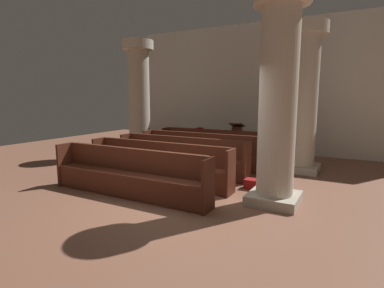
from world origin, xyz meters
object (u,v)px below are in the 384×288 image
Objects in this scene: pew_row_2 at (181,154)px; pillar_far_side at (139,97)px; pew_row_3 at (158,162)px; hymn_book at (200,128)px; pew_row_0 at (214,144)px; pew_row_1 at (199,149)px; pillar_aisle_rear at (278,96)px; pillar_aisle_side at (304,96)px; pew_row_4 at (128,171)px; lectern at (237,141)px; kneeler_box_red at (255,184)px.

pillar_far_side reaches higher than pew_row_2.
hymn_book is (-0.60, 3.24, 0.45)m from pew_row_3.
pew_row_0 is 1.00× the size of pew_row_1.
hymn_book is (-3.23, 3.30, -1.01)m from pillar_aisle_rear.
pillar_far_side is at bearing 147.74° from pew_row_2.
pillar_aisle_side is 2.83m from pillar_aisle_rear.
pillar_far_side is (-2.58, 0.61, 1.46)m from pew_row_1.
pew_row_1 is at bearing 141.48° from pillar_aisle_rear.
pew_row_4 is at bearing -159.99° from pillar_aisle_rear.
pew_row_3 is (0.00, -1.02, 0.00)m from pew_row_2.
pillar_aisle_rear is (2.63, -1.08, 1.46)m from pew_row_2.
pew_row_1 is 0.95× the size of pillar_aisle_rear.
pillar_aisle_rear is at bearing 20.01° from pew_row_4.
pew_row_3 is 4.30m from lectern.
pillar_far_side reaches higher than pew_row_0.
pillar_aisle_side is 5.22m from pillar_far_side.
kneeler_box_red is at bearing 38.51° from pew_row_4.
pew_row_0 is 4.33m from pillar_aisle_rear.
lectern reaches higher than pew_row_1.
pew_row_4 is at bearing -90.00° from pew_row_0.
pillar_aisle_rear is (2.63, 0.96, 1.46)m from pew_row_4.
hymn_book is 3.82m from kneeler_box_red.
pillar_aisle_rear is 18.91× the size of hymn_book.
pillar_aisle_side is (2.63, 3.79, 1.46)m from pew_row_4.
pew_row_3 is 0.95× the size of pillar_far_side.
pew_row_2 is 2.34m from hymn_book.
pew_row_2 is 1.00× the size of pew_row_3.
pew_row_0 is at bearing -103.50° from lectern.
pew_row_0 is 0.77m from hymn_book.
pew_row_2 is at bearing 169.25° from kneeler_box_red.
hymn_book is (-0.89, -1.05, 0.49)m from lectern.
pillar_aisle_rear reaches higher than kneeler_box_red.
hymn_book is at bearing 171.78° from pillar_aisle_side.
pew_row_3 is at bearing -90.00° from pew_row_0.
pillar_far_side is at bearing 166.67° from pew_row_1.
kneeler_box_red is at bearing -64.24° from lectern.
pew_row_4 is 8.43× the size of kneeler_box_red.
pew_row_0 and pew_row_4 have the same top height.
pew_row_1 is (0.00, -1.02, 0.00)m from pew_row_0.
pew_row_4 is 0.95× the size of pillar_aisle_side.
pew_row_0 is 3.05m from pew_row_3.
pillar_aisle_rear is (0.00, -2.83, -0.00)m from pillar_aisle_side.
pew_row_0 is 3.30× the size of lectern.
pew_row_1 is at bearing 90.00° from pew_row_2.
pew_row_3 is 8.43× the size of kneeler_box_red.
lectern is at bearing 49.67° from hymn_book.
pillar_far_side is at bearing 152.56° from pillar_aisle_rear.
pillar_aisle_side is (2.63, 0.74, 1.46)m from pew_row_1.
pillar_aisle_side is 3.17m from lectern.
pew_row_1 is 3.10m from pillar_aisle_side.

